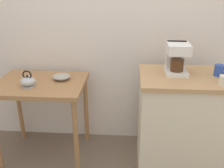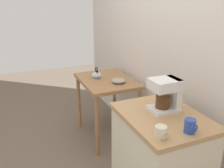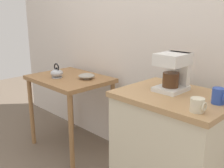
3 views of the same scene
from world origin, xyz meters
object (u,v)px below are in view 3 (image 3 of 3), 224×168
object	(u,v)px
teakettle	(57,73)
bowl_stoneware	(87,76)
coffee_maker	(174,70)
mug_blue	(219,96)
mug_small_cream	(198,105)

from	to	relation	value
teakettle	bowl_stoneware	bearing A→B (deg)	36.75
coffee_maker	bowl_stoneware	bearing A→B (deg)	176.57
bowl_stoneware	mug_blue	size ratio (longest dim) A/B	1.69
bowl_stoneware	mug_small_cream	size ratio (longest dim) A/B	1.92
bowl_stoneware	mug_blue	distance (m)	1.37
teakettle	mug_blue	bearing A→B (deg)	2.58
coffee_maker	mug_blue	bearing A→B (deg)	-8.04
bowl_stoneware	coffee_maker	size ratio (longest dim) A/B	0.62
coffee_maker	mug_small_cream	bearing A→B (deg)	-38.85
mug_blue	teakettle	bearing A→B (deg)	-177.42
mug_blue	mug_small_cream	bearing A→B (deg)	-96.32
bowl_stoneware	coffee_maker	xyz separation A→B (m)	(1.02, -0.06, 0.23)
bowl_stoneware	teakettle	bearing A→B (deg)	-143.25
mug_small_cream	teakettle	bearing A→B (deg)	175.03
bowl_stoneware	mug_small_cream	distance (m)	1.38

